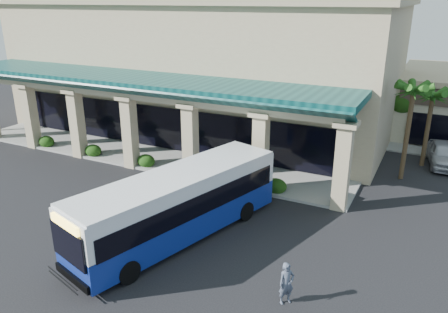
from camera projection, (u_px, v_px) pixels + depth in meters
The scene contains 9 objects.
ground at pixel (190, 227), 21.18m from camera, with size 110.00×110.00×0.00m, color black.
main_building at pixel (204, 59), 36.05m from camera, with size 30.80×14.80×11.35m, color #BFAE89, non-canonical shape.
arcade at pixel (138, 118), 29.29m from camera, with size 30.00×6.20×5.70m, color #09393A, non-canonical shape.
palm_0 at pixel (408, 127), 25.70m from camera, with size 2.40×2.40×6.60m, color #1D4A13, non-canonical shape.
palm_1 at pixel (428, 123), 27.94m from camera, with size 2.40×2.40×5.80m, color #1D4A13, non-canonical shape.
broadleaf_tree at pixel (402, 110), 33.15m from camera, with size 2.60×2.60×4.81m, color #183B0D, non-canonical shape.
transit_bus at pixel (179, 206), 19.77m from camera, with size 2.62×11.27×3.15m, color navy, non-canonical shape.
pedestrian at pixel (286, 283), 15.64m from camera, with size 0.60×0.39×1.63m, color #4C5569.
car_silver at pixel (444, 154), 28.72m from camera, with size 1.83×4.54×1.55m, color silver.
Camera 1 is at (9.89, -16.00, 10.45)m, focal length 35.00 mm.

